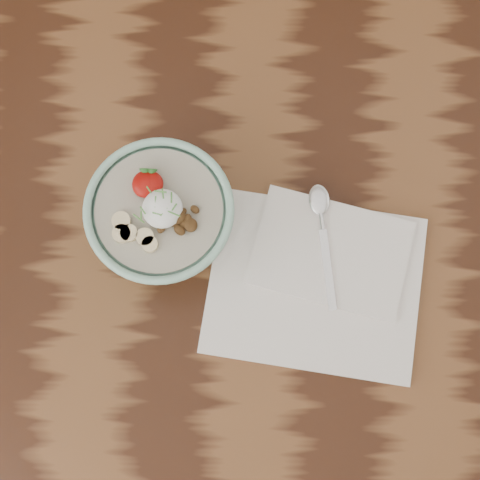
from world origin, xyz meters
The scene contains 4 objects.
table centered at (0.00, 0.00, 65.70)cm, with size 160.00×90.00×75.00cm.
breakfast_bowl centered at (-21.83, -2.69, 80.88)cm, with size 17.43×17.43×11.57cm.
napkin centered at (-2.61, -9.00, 75.68)cm, with size 28.90×25.02×1.61cm.
spoon centered at (-2.28, -1.40, 76.96)cm, with size 3.69×16.20×0.84cm.
Camera 1 is at (-12.18, -21.43, 158.59)cm, focal length 50.00 mm.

